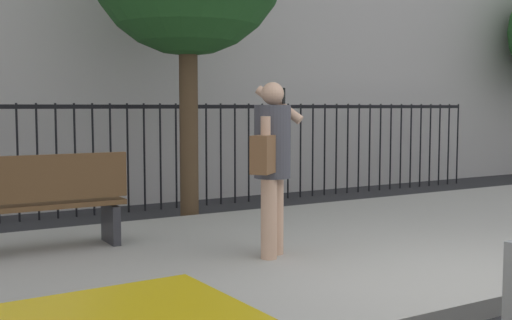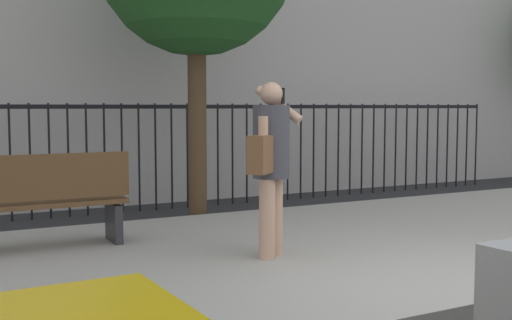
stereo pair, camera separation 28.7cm
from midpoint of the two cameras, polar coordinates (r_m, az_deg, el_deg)
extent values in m
plane|color=#28282B|center=(5.22, 22.82, -12.88)|extent=(60.00, 60.00, 0.00)
cube|color=#9E9B93|center=(6.75, 8.09, -7.88)|extent=(28.00, 4.40, 0.15)
cube|color=black|center=(9.82, -4.65, 4.78)|extent=(12.00, 0.04, 0.06)
cylinder|color=black|center=(9.13, -20.27, -0.22)|extent=(0.03, 0.03, 1.60)
cylinder|color=black|center=(9.17, -18.69, -0.16)|extent=(0.03, 0.03, 1.60)
cylinder|color=black|center=(9.21, -17.12, -0.09)|extent=(0.03, 0.03, 1.60)
cylinder|color=black|center=(9.26, -15.57, -0.03)|extent=(0.03, 0.03, 1.60)
cylinder|color=black|center=(9.32, -14.04, 0.03)|extent=(0.03, 0.03, 1.60)
cylinder|color=black|center=(9.38, -12.52, 0.09)|extent=(0.03, 0.03, 1.60)
cylinder|color=black|center=(9.45, -11.03, 0.15)|extent=(0.03, 0.03, 1.60)
cylinder|color=black|center=(9.53, -9.56, 0.21)|extent=(0.03, 0.03, 1.60)
cylinder|color=black|center=(9.61, -8.12, 0.27)|extent=(0.03, 0.03, 1.60)
cylinder|color=black|center=(9.70, -6.70, 0.32)|extent=(0.03, 0.03, 1.60)
cylinder|color=black|center=(9.80, -5.31, 0.38)|extent=(0.03, 0.03, 1.60)
cylinder|color=black|center=(9.90, -3.95, 0.43)|extent=(0.03, 0.03, 1.60)
cylinder|color=black|center=(10.01, -2.61, 0.49)|extent=(0.03, 0.03, 1.60)
cylinder|color=black|center=(10.12, -1.30, 0.54)|extent=(0.03, 0.03, 1.60)
cylinder|color=black|center=(10.23, -0.03, 0.59)|extent=(0.03, 0.03, 1.60)
cylinder|color=black|center=(10.36, 1.22, 0.64)|extent=(0.03, 0.03, 1.60)
cylinder|color=black|center=(10.48, 2.44, 0.68)|extent=(0.03, 0.03, 1.60)
cylinder|color=black|center=(10.61, 3.63, 0.73)|extent=(0.03, 0.03, 1.60)
cylinder|color=black|center=(10.75, 4.79, 0.77)|extent=(0.03, 0.03, 1.60)
cylinder|color=black|center=(10.89, 5.92, 0.82)|extent=(0.03, 0.03, 1.60)
cylinder|color=black|center=(11.03, 7.02, 0.86)|extent=(0.03, 0.03, 1.60)
cylinder|color=black|center=(11.18, 8.09, 0.90)|extent=(0.03, 0.03, 1.60)
cylinder|color=black|center=(11.33, 9.14, 0.94)|extent=(0.03, 0.03, 1.60)
cylinder|color=black|center=(11.49, 10.15, 0.97)|extent=(0.03, 0.03, 1.60)
cylinder|color=black|center=(11.65, 11.14, 1.01)|extent=(0.03, 0.03, 1.60)
cylinder|color=black|center=(11.81, 12.10, 1.04)|extent=(0.03, 0.03, 1.60)
cylinder|color=black|center=(11.98, 13.04, 1.08)|extent=(0.03, 0.03, 1.60)
cylinder|color=black|center=(12.14, 13.95, 1.11)|extent=(0.03, 0.03, 1.60)
cylinder|color=black|center=(12.32, 14.83, 1.14)|extent=(0.03, 0.03, 1.60)
cylinder|color=black|center=(12.49, 15.69, 1.17)|extent=(0.03, 0.03, 1.60)
cylinder|color=black|center=(12.67, 16.53, 1.20)|extent=(0.03, 0.03, 1.60)
cylinder|color=black|center=(12.85, 17.34, 1.23)|extent=(0.03, 0.03, 1.60)
cylinder|color=black|center=(13.03, 18.13, 1.25)|extent=(0.03, 0.03, 1.60)
cylinder|color=black|center=(13.22, 18.90, 1.28)|extent=(0.03, 0.03, 1.60)
cylinder|color=black|center=(13.40, 19.65, 1.31)|extent=(0.03, 0.03, 1.60)
cylinder|color=tan|center=(6.07, 3.06, -4.99)|extent=(0.15, 0.15, 0.74)
cylinder|color=tan|center=(5.88, 2.41, -5.30)|extent=(0.15, 0.15, 0.74)
cylinder|color=#3F3F47|center=(5.89, 2.76, 1.65)|extent=(0.48, 0.48, 0.68)
sphere|color=tan|center=(5.89, 2.78, 5.96)|extent=(0.21, 0.21, 0.21)
cylinder|color=tan|center=(6.07, 3.42, 4.95)|extent=(0.37, 0.42, 0.37)
cylinder|color=tan|center=(5.71, 2.09, 1.34)|extent=(0.09, 0.09, 0.52)
cube|color=black|center=(6.01, 3.81, 5.74)|extent=(0.06, 0.05, 0.15)
cube|color=brown|center=(5.66, 1.87, 0.50)|extent=(0.32, 0.30, 0.34)
cube|color=brown|center=(6.59, -17.29, -3.72)|extent=(1.60, 0.45, 0.05)
cube|color=brown|center=(6.36, -17.03, -1.47)|extent=(1.60, 0.06, 0.44)
cube|color=#333338|center=(6.79, -11.40, -5.49)|extent=(0.08, 0.41, 0.40)
cylinder|color=#4C3823|center=(8.50, -4.31, 3.77)|extent=(0.25, 0.25, 2.80)
camera|label=1|loc=(0.14, -88.67, 0.11)|focal=44.77mm
camera|label=2|loc=(0.14, 91.33, -0.11)|focal=44.77mm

